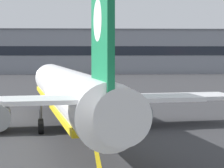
% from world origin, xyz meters
% --- Properties ---
extents(ground_plane, '(400.00, 400.00, 0.00)m').
position_xyz_m(ground_plane, '(0.00, 0.00, 0.00)').
color(ground_plane, '#353538').
extents(taxiway_centreline, '(3.89, 179.97, 0.01)m').
position_xyz_m(taxiway_centreline, '(0.00, 30.00, 0.00)').
color(taxiway_centreline, yellow).
rests_on(taxiway_centreline, ground).
extents(airliner_foreground, '(32.35, 41.37, 11.65)m').
position_xyz_m(airliner_foreground, '(-1.71, 8.30, 3.37)').
color(airliner_foreground, white).
rests_on(airliner_foreground, ground).
extents(safety_cone_by_nose_gear, '(0.44, 0.44, 0.55)m').
position_xyz_m(safety_cone_by_nose_gear, '(-1.31, 25.35, 0.26)').
color(safety_cone_by_nose_gear, orange).
rests_on(safety_cone_by_nose_gear, ground).
extents(terminal_building, '(116.86, 12.40, 13.95)m').
position_xyz_m(terminal_building, '(4.47, 115.07, 6.98)').
color(terminal_building, gray).
rests_on(terminal_building, ground).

